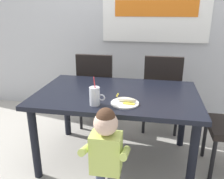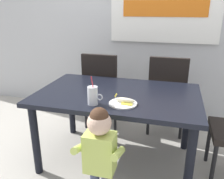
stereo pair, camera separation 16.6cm
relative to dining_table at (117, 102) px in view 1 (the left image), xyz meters
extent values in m
plane|color=#B7B2A8|center=(0.00, 0.00, -0.63)|extent=(24.00, 24.00, 0.00)
cube|color=silver|center=(0.00, 1.29, 0.82)|extent=(6.40, 0.12, 2.90)
cube|color=white|center=(0.30, 1.21, 0.82)|extent=(1.38, 0.04, 0.85)
cube|color=orange|center=(0.30, 1.19, 0.82)|extent=(1.05, 0.01, 0.20)
cube|color=black|center=(0.00, 0.00, 0.07)|extent=(1.48, 0.93, 0.04)
cylinder|color=black|center=(-0.66, -0.39, -0.29)|extent=(0.07, 0.07, 0.68)
cylinder|color=black|center=(0.66, -0.39, -0.29)|extent=(0.07, 0.07, 0.68)
cylinder|color=black|center=(-0.66, 0.39, -0.29)|extent=(0.07, 0.07, 0.68)
cylinder|color=black|center=(0.66, 0.39, -0.29)|extent=(0.07, 0.07, 0.68)
cube|color=black|center=(-0.35, 0.73, -0.18)|extent=(0.44, 0.44, 0.06)
cube|color=black|center=(-0.35, 0.53, 0.09)|extent=(0.42, 0.05, 0.48)
cylinder|color=black|center=(-0.16, 0.92, -0.42)|extent=(0.04, 0.04, 0.42)
cylinder|color=black|center=(-0.54, 0.92, -0.42)|extent=(0.04, 0.04, 0.42)
cylinder|color=black|center=(-0.16, 0.54, -0.42)|extent=(0.04, 0.04, 0.42)
cylinder|color=black|center=(-0.54, 0.54, -0.42)|extent=(0.04, 0.04, 0.42)
cube|color=black|center=(0.43, 0.77, -0.18)|extent=(0.44, 0.44, 0.06)
cube|color=black|center=(0.43, 0.57, 0.09)|extent=(0.42, 0.05, 0.48)
cylinder|color=black|center=(0.62, 0.96, -0.42)|extent=(0.04, 0.04, 0.42)
cylinder|color=black|center=(0.24, 0.96, -0.42)|extent=(0.04, 0.04, 0.42)
cylinder|color=black|center=(0.62, 0.58, -0.42)|extent=(0.04, 0.04, 0.42)
cylinder|color=black|center=(0.24, 0.58, -0.42)|extent=(0.04, 0.04, 0.42)
cylinder|color=black|center=(0.87, 0.21, -0.42)|extent=(0.04, 0.04, 0.42)
cylinder|color=black|center=(0.87, -0.17, -0.42)|extent=(0.04, 0.04, 0.42)
cube|color=#C6DB66|center=(0.02, -0.62, -0.14)|extent=(0.22, 0.15, 0.30)
sphere|color=beige|center=(0.02, -0.62, 0.09)|extent=(0.17, 0.17, 0.17)
sphere|color=#472D1E|center=(0.02, -0.62, 0.14)|extent=(0.13, 0.13, 0.13)
cylinder|color=#C6DB66|center=(-0.12, -0.64, -0.11)|extent=(0.05, 0.24, 0.13)
cylinder|color=#C6DB66|center=(0.16, -0.64, -0.11)|extent=(0.05, 0.24, 0.13)
cylinder|color=silver|center=(-0.13, -0.32, 0.17)|extent=(0.08, 0.08, 0.15)
cylinder|color=beige|center=(-0.13, -0.32, 0.14)|extent=(0.07, 0.07, 0.08)
torus|color=silver|center=(-0.07, -0.32, 0.16)|extent=(0.06, 0.01, 0.06)
cylinder|color=#E5333F|center=(-0.12, -0.32, 0.23)|extent=(0.01, 0.08, 0.21)
cylinder|color=white|center=(0.11, -0.25, 0.10)|extent=(0.23, 0.23, 0.01)
ellipsoid|color=#F4EAC6|center=(0.12, -0.24, 0.12)|extent=(0.17, 0.06, 0.04)
cube|color=yellow|center=(0.14, -0.28, 0.11)|extent=(0.09, 0.04, 0.01)
cube|color=yellow|center=(0.14, -0.21, 0.11)|extent=(0.09, 0.04, 0.01)
cylinder|color=yellow|center=(0.04, -0.23, 0.16)|extent=(0.02, 0.01, 0.03)
camera|label=1|loc=(0.33, -2.02, 0.84)|focal=37.86mm
camera|label=2|loc=(0.49, -1.98, 0.84)|focal=37.86mm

